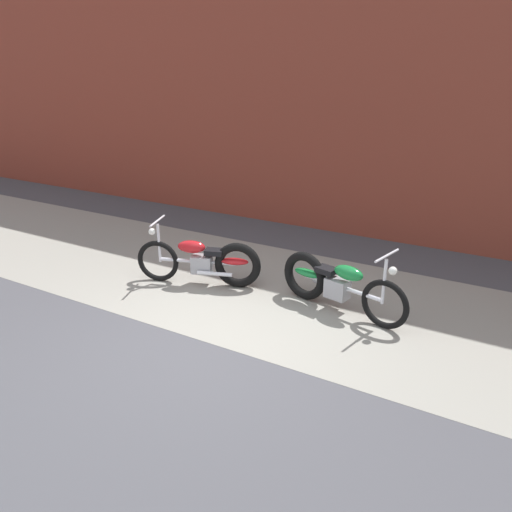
{
  "coord_description": "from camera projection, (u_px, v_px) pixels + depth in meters",
  "views": [
    {
      "loc": [
        3.16,
        -4.28,
        3.21
      ],
      "look_at": [
        0.03,
        1.23,
        0.75
      ],
      "focal_mm": 34.1,
      "sensor_mm": 36.0,
      "label": 1
    }
  ],
  "objects": [
    {
      "name": "brick_building_wall",
      "position": [
        358.0,
        83.0,
        9.24
      ],
      "size": [
        36.0,
        0.5,
        5.89
      ],
      "primitive_type": "cube",
      "color": "brown",
      "rests_on": "ground"
    },
    {
      "name": "motorcycle_green",
      "position": [
        333.0,
        283.0,
        6.8
      ],
      "size": [
        1.98,
        0.73,
        1.03
      ],
      "rotation": [
        0.0,
        0.0,
        -0.22
      ],
      "color": "black",
      "rests_on": "ground"
    },
    {
      "name": "ground_plane",
      "position": [
        206.0,
        342.0,
        6.09
      ],
      "size": [
        80.0,
        80.0,
        0.0
      ],
      "primitive_type": "plane",
      "color": "#47474C"
    },
    {
      "name": "motorcycle_red",
      "position": [
        207.0,
        261.0,
        7.57
      ],
      "size": [
        1.93,
        0.87,
        1.03
      ],
      "rotation": [
        0.0,
        0.0,
        3.48
      ],
      "color": "black",
      "rests_on": "ground"
    },
    {
      "name": "sidewalk_slab",
      "position": [
        271.0,
        290.0,
        7.5
      ],
      "size": [
        36.0,
        3.5,
        0.01
      ],
      "primitive_type": "cube",
      "color": "gray",
      "rests_on": "ground"
    }
  ]
}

